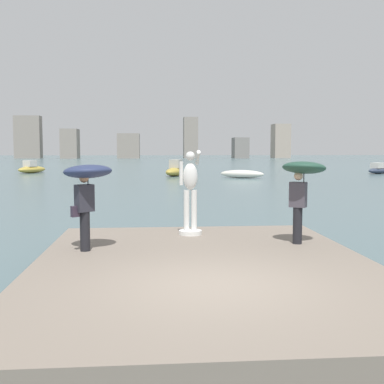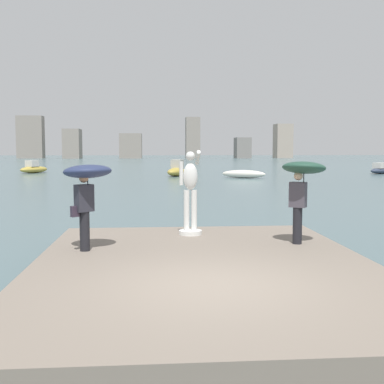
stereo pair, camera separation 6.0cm
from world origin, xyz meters
The scene contains 10 objects.
ground_plane centered at (0.00, 40.00, 0.00)m, with size 400.00×400.00×0.00m, color #4C666B.
pier centered at (0.00, 1.58, 0.20)m, with size 6.85×9.17×0.40m, color slate.
statue_white_figure centered at (-0.03, 4.86, 1.44)m, with size 0.61×0.87×2.23m.
onlooker_left centered at (-2.47, 3.01, 1.96)m, with size 1.50×1.51×1.95m.
onlooker_right centered at (2.51, 3.35, 1.98)m, with size 1.42×1.43×2.02m.
boat_near centered at (1.34, 41.57, 0.58)m, with size 2.69×4.15×1.67m.
boat_mid centered at (7.45, 37.51, 0.38)m, with size 4.21×2.97×0.76m.
boat_far centered at (24.32, 44.90, 0.46)m, with size 3.90×3.38×1.22m.
boat_leftward centered at (-14.70, 49.43, 0.51)m, with size 3.30×4.17×1.47m.
distant_skyline centered at (-2.64, 149.68, 5.22)m, with size 87.95×11.67×13.26m.
Camera 1 is at (-1.05, -7.97, 2.64)m, focal length 45.88 mm.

